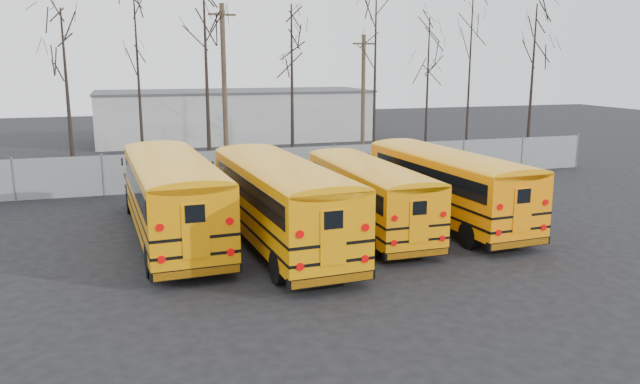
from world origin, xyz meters
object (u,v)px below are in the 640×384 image
object	(u,v)px
bus_d	(445,180)
utility_pole_right	(363,101)
bus_a	(172,191)
bus_b	(279,196)
utility_pole_left	(224,84)
bus_c	(367,190)

from	to	relation	value
bus_d	utility_pole_right	bearing A→B (deg)	79.05
bus_a	bus_b	bearing A→B (deg)	-30.20
bus_b	utility_pole_left	world-z (taller)	utility_pole_left
bus_a	bus_c	size ratio (longest dim) A/B	1.17
utility_pole_left	utility_pole_right	distance (m)	8.63
bus_c	utility_pole_right	world-z (taller)	utility_pole_right
bus_d	bus_c	bearing A→B (deg)	-179.59
bus_a	bus_c	world-z (taller)	bus_a
bus_a	bus_b	xyz separation A→B (m)	(3.56, -1.82, -0.03)
bus_a	bus_b	size ratio (longest dim) A/B	1.01
bus_a	bus_d	bearing A→B (deg)	-6.04
utility_pole_right	bus_a	bearing A→B (deg)	-138.42
bus_c	bus_d	bearing A→B (deg)	3.90
utility_pole_left	utility_pole_right	bearing A→B (deg)	-35.72
bus_c	utility_pole_left	distance (m)	17.63
bus_b	utility_pole_left	xyz separation A→B (m)	(0.97, 18.08, 3.22)
bus_a	bus_c	xyz separation A→B (m)	(7.31, -0.80, -0.26)
bus_d	utility_pole_right	world-z (taller)	utility_pole_right
bus_a	utility_pole_right	xyz separation A→B (m)	(12.48, 13.03, 2.24)
bus_a	bus_b	world-z (taller)	bus_a
bus_a	utility_pole_left	size ratio (longest dim) A/B	1.18
bus_c	bus_d	size ratio (longest dim) A/B	0.91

